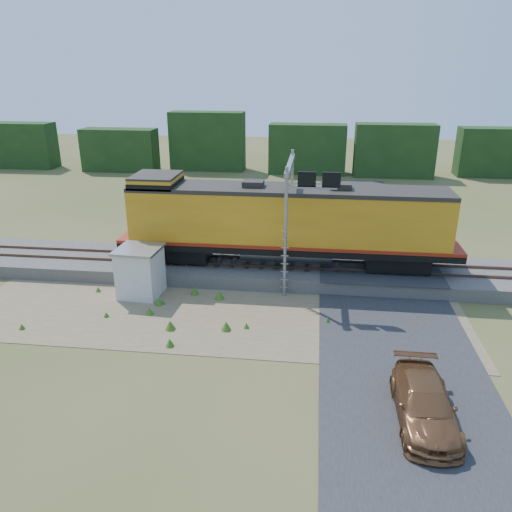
# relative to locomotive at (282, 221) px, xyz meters

# --- Properties ---
(ground) EXTENTS (140.00, 140.00, 0.00)m
(ground) POSITION_rel_locomotive_xyz_m (-1.14, -6.00, -3.51)
(ground) COLOR #475123
(ground) RESTS_ON ground
(ballast) EXTENTS (70.00, 5.00, 0.80)m
(ballast) POSITION_rel_locomotive_xyz_m (-1.14, 0.00, -3.11)
(ballast) COLOR slate
(ballast) RESTS_ON ground
(rails) EXTENTS (70.00, 1.54, 0.16)m
(rails) POSITION_rel_locomotive_xyz_m (-1.14, 0.00, -2.63)
(rails) COLOR brown
(rails) RESTS_ON ballast
(dirt_shoulder) EXTENTS (26.00, 8.00, 0.03)m
(dirt_shoulder) POSITION_rel_locomotive_xyz_m (-3.14, -5.50, -3.49)
(dirt_shoulder) COLOR #8C7754
(dirt_shoulder) RESTS_ON ground
(road) EXTENTS (7.00, 66.00, 0.86)m
(road) POSITION_rel_locomotive_xyz_m (5.86, -5.26, -3.42)
(road) COLOR #38383A
(road) RESTS_ON ground
(tree_line_north) EXTENTS (130.00, 3.00, 6.50)m
(tree_line_north) POSITION_rel_locomotive_xyz_m (-1.14, 32.00, -0.44)
(tree_line_north) COLOR #1A3413
(tree_line_north) RESTS_ON ground
(weed_clumps) EXTENTS (15.00, 6.20, 0.56)m
(weed_clumps) POSITION_rel_locomotive_xyz_m (-4.64, -5.90, -3.51)
(weed_clumps) COLOR #3D681D
(weed_clumps) RESTS_ON ground
(locomotive) EXTENTS (20.00, 3.05, 5.16)m
(locomotive) POSITION_rel_locomotive_xyz_m (0.00, 0.00, 0.00)
(locomotive) COLOR black
(locomotive) RESTS_ON rails
(shed) EXTENTS (2.50, 2.50, 2.79)m
(shed) POSITION_rel_locomotive_xyz_m (-7.59, -3.59, -2.09)
(shed) COLOR silver
(shed) RESTS_ON ground
(signal_gantry) EXTENTS (2.89, 6.20, 7.28)m
(signal_gantry) POSITION_rel_locomotive_xyz_m (0.76, -0.67, 1.94)
(signal_gantry) COLOR gray
(signal_gantry) RESTS_ON ground
(car) EXTENTS (2.03, 4.96, 1.44)m
(car) POSITION_rel_locomotive_xyz_m (6.11, -12.70, -2.79)
(car) COLOR brown
(car) RESTS_ON ground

